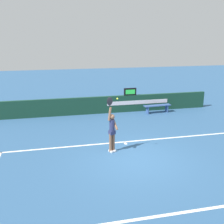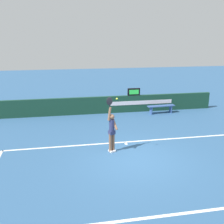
{
  "view_description": "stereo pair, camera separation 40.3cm",
  "coord_description": "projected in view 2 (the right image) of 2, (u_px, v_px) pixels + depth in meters",
  "views": [
    {
      "loc": [
        -3.04,
        -9.08,
        4.64
      ],
      "look_at": [
        -0.73,
        1.13,
        1.65
      ],
      "focal_mm": 42.84,
      "sensor_mm": 36.0,
      "label": 1
    },
    {
      "loc": [
        -2.64,
        -9.16,
        4.64
      ],
      "look_at": [
        -0.73,
        1.13,
        1.65
      ],
      "focal_mm": 42.84,
      "sensor_mm": 36.0,
      "label": 2
    }
  ],
  "objects": [
    {
      "name": "tennis_ball",
      "position": [
        117.0,
        99.0,
        10.22
      ],
      "size": [
        0.07,
        0.07,
        0.07
      ],
      "color": "#CDE12F"
    },
    {
      "name": "ground_plane",
      "position": [
        136.0,
        159.0,
        10.4
      ],
      "size": [
        60.0,
        60.0,
        0.0
      ],
      "primitive_type": "plane",
      "color": "#2F5782"
    },
    {
      "name": "tennis_player",
      "position": [
        112.0,
        130.0,
        10.86
      ],
      "size": [
        0.49,
        0.38,
        2.36
      ],
      "color": "brown",
      "rests_on": "ground"
    },
    {
      "name": "speed_display",
      "position": [
        134.0,
        92.0,
        16.61
      ],
      "size": [
        0.77,
        0.14,
        0.45
      ],
      "color": "black",
      "rests_on": "back_wall"
    },
    {
      "name": "back_wall",
      "position": [
        107.0,
        105.0,
        16.53
      ],
      "size": [
        13.61,
        0.2,
        1.06
      ],
      "color": "#163C2B",
      "rests_on": "ground"
    },
    {
      "name": "courtside_bench_near",
      "position": [
        161.0,
        107.0,
        16.5
      ],
      "size": [
        1.75,
        0.48,
        0.5
      ],
      "color": "#365693",
      "rests_on": "ground"
    },
    {
      "name": "court_lines",
      "position": [
        141.0,
        169.0,
        9.66
      ],
      "size": [
        10.71,
        5.33,
        0.0
      ],
      "color": "white",
      "rests_on": "ground"
    }
  ]
}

